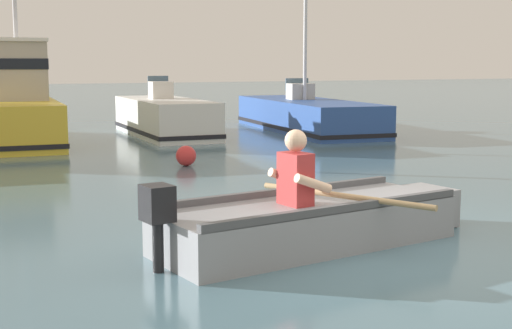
# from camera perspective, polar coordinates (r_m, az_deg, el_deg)

# --- Properties ---
(ground_plane) EXTENTS (120.00, 120.00, 0.00)m
(ground_plane) POSITION_cam_1_polar(r_m,az_deg,el_deg) (6.97, 12.50, -7.28)
(ground_plane) COLOR slate
(rowboat_with_person) EXTENTS (3.72, 1.81, 1.19)m
(rowboat_with_person) POSITION_cam_1_polar(r_m,az_deg,el_deg) (7.22, 4.57, -4.52)
(rowboat_with_person) COLOR gray
(rowboat_with_person) RESTS_ON ground
(moored_boat_yellow) EXTENTS (1.97, 5.36, 4.46)m
(moored_boat_yellow) POSITION_cam_1_polar(r_m,az_deg,el_deg) (17.41, -18.48, 4.60)
(moored_boat_yellow) COLOR gold
(moored_boat_yellow) RESTS_ON ground
(moored_boat_white) EXTENTS (1.75, 4.70, 1.50)m
(moored_boat_white) POSITION_cam_1_polar(r_m,az_deg,el_deg) (18.25, -7.33, 3.72)
(moored_boat_white) COLOR white
(moored_boat_white) RESTS_ON ground
(moored_boat_blue) EXTENTS (2.64, 6.50, 3.97)m
(moored_boat_blue) POSITION_cam_1_polar(r_m,az_deg,el_deg) (19.46, 4.08, 3.91)
(moored_boat_blue) COLOR #2D519E
(moored_boat_blue) RESTS_ON ground
(mooring_buoy) EXTENTS (0.37, 0.37, 0.37)m
(mooring_buoy) POSITION_cam_1_polar(r_m,az_deg,el_deg) (12.79, -5.64, 0.70)
(mooring_buoy) COLOR red
(mooring_buoy) RESTS_ON ground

